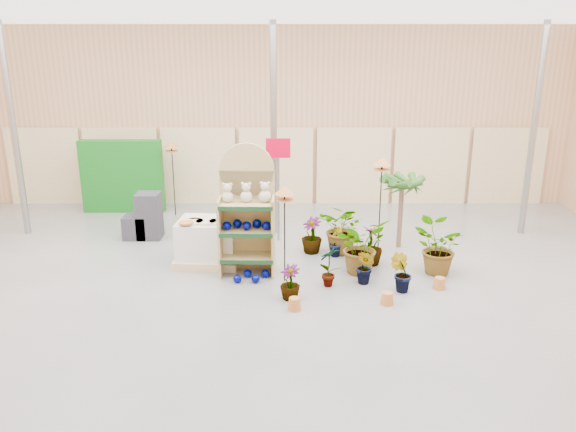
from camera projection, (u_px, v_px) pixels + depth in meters
name	position (u px, v px, depth m)	size (l,w,h in m)	color
room	(270.00, 157.00, 9.39)	(15.20, 12.10, 4.70)	slate
display_shelf	(247.00, 214.00, 10.13)	(1.00, 0.64, 2.37)	tan
teddy_bears	(248.00, 194.00, 9.90)	(0.87, 0.22, 0.36)	beige
gazing_balls_shelf	(247.00, 225.00, 10.04)	(0.87, 0.30, 0.17)	#000563
gazing_balls_floor	(251.00, 276.00, 9.97)	(0.63, 0.39, 0.15)	#000563
pallet_stack	(208.00, 241.00, 10.69)	(1.27, 1.09, 0.89)	#D2BA89
charcoal_planters	(145.00, 219.00, 12.07)	(0.80, 0.50, 1.00)	#27262D
trellis_stock	(122.00, 176.00, 13.87)	(2.00, 0.30, 1.80)	#116516
offer_sign	(278.00, 169.00, 11.56)	(0.50, 0.08, 2.20)	gray
bird_table_front	(285.00, 193.00, 9.51)	(0.34, 0.34, 1.73)	black
bird_table_right	(382.00, 165.00, 10.72)	(0.34, 0.34, 1.96)	black
bird_table_back	(171.00, 147.00, 13.30)	(0.34, 0.34, 1.83)	black
palm	(402.00, 182.00, 11.24)	(0.70, 0.70, 1.62)	brown
potted_plant_1	(365.00, 267.00, 9.74)	(0.35, 0.28, 0.63)	#2B5E1E
potted_plant_2	(361.00, 246.00, 10.21)	(0.91, 0.79, 1.02)	#2B5E1E
potted_plant_3	(372.00, 245.00, 10.61)	(0.42, 0.42, 0.75)	#2B5E1E
potted_plant_5	(336.00, 242.00, 11.07)	(0.32, 0.26, 0.58)	#2B5E1E
potted_plant_6	(344.00, 229.00, 11.14)	(0.93, 0.81, 1.03)	#2B5E1E
potted_plant_7	(290.00, 282.00, 9.17)	(0.33, 0.33, 0.59)	#2B5E1E
potted_plant_8	(329.00, 266.00, 9.65)	(0.39, 0.26, 0.73)	#2B5E1E
potted_plant_9	(401.00, 273.00, 9.45)	(0.36, 0.29, 0.66)	#2B5E1E
potted_plant_10	(436.00, 248.00, 10.15)	(0.89, 0.77, 0.99)	#2B5E1E
potted_plant_11	(312.00, 235.00, 11.21)	(0.41, 0.41, 0.74)	#2B5E1E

